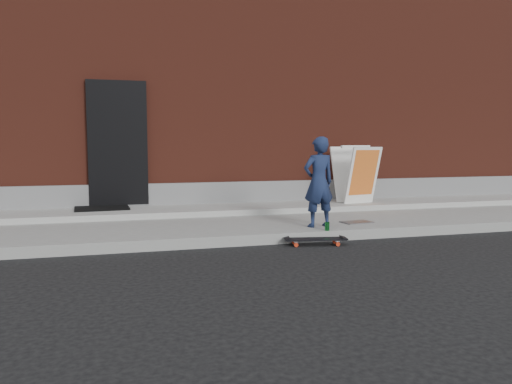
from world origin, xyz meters
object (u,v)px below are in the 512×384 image
object	(u,v)px
skateboard	(316,240)
child	(319,182)
pizza_sign	(356,174)
soda_can	(327,226)

from	to	relation	value
skateboard	child	bearing A→B (deg)	64.46
pizza_sign	child	bearing A→B (deg)	-129.74
soda_can	child	bearing A→B (deg)	88.90
skateboard	pizza_sign	distance (m)	3.16
child	soda_can	xyz separation A→B (m)	(-0.01, -0.35, -0.61)
skateboard	pizza_sign	xyz separation A→B (m)	(1.84, 2.46, 0.73)
child	soda_can	size ratio (longest dim) A/B	10.90
soda_can	pizza_sign	bearing A→B (deg)	54.85
pizza_sign	soda_can	distance (m)	2.78
pizza_sign	soda_can	xyz separation A→B (m)	(-1.56, -2.22, -0.59)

